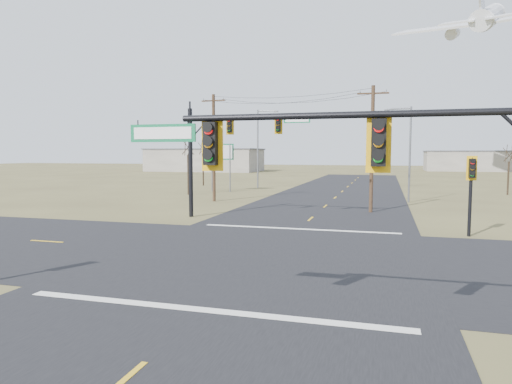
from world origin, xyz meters
TOP-DOWN VIEW (x-y plane):
  - ground at (0.00, 0.00)m, footprint 320.00×320.00m
  - road_ew at (0.00, 0.00)m, footprint 160.00×14.00m
  - road_ns at (0.00, 0.00)m, footprint 14.00×160.00m
  - stop_bar_near at (0.00, -7.50)m, footprint 12.00×0.40m
  - stop_bar_far at (0.00, 7.50)m, footprint 12.00×0.40m
  - mast_arm_near at (4.79, -9.14)m, footprint 10.32×0.42m
  - mast_arm_far at (-5.80, 10.82)m, footprint 9.68×0.60m
  - pedestal_signal_ne at (9.57, 7.68)m, footprint 0.59×0.52m
  - utility_pole_near at (3.94, 16.92)m, footprint 2.40×0.28m
  - utility_pole_far at (-10.90, 21.38)m, footprint 2.49×0.40m
  - highway_sign at (-14.08, 31.91)m, footprint 2.91×1.15m
  - streetlight_a at (6.95, 25.44)m, footprint 2.50×0.27m
  - streetlight_b at (7.97, 47.56)m, footprint 3.10×0.49m
  - streetlight_c at (-11.26, 39.04)m, footprint 2.90×0.36m
  - bare_tree_a at (-16.21, 27.14)m, footprint 3.73×3.73m
  - bare_tree_b at (-20.20, 41.10)m, footprint 2.90×2.90m
  - bare_tree_c at (18.09, 36.51)m, footprint 3.25×3.25m
  - warehouse_left at (-40.00, 90.00)m, footprint 28.00×14.00m
  - warehouse_mid at (25.00, 110.00)m, footprint 20.00×12.00m
  - jet_airliner at (22.98, 77.74)m, footprint 29.27×30.47m

SIDE VIEW (x-z plane):
  - ground at x=0.00m, z-range 0.00..0.00m
  - road_ew at x=0.00m, z-range 0.00..0.02m
  - road_ns at x=0.00m, z-range 0.00..0.02m
  - stop_bar_near at x=0.00m, z-range 0.03..0.03m
  - stop_bar_far at x=0.00m, z-range 0.03..0.03m
  - warehouse_mid at x=25.00m, z-range 0.00..5.00m
  - warehouse_left at x=-40.00m, z-range 0.00..5.50m
  - pedestal_signal_ne at x=9.57m, z-range 1.02..5.54m
  - highway_sign at x=-14.08m, z-range 1.22..6.98m
  - mast_arm_near at x=4.79m, z-range 1.41..7.51m
  - bare_tree_c at x=18.09m, z-range 1.68..7.59m
  - streetlight_a at x=6.95m, z-range 0.55..9.51m
  - utility_pole_near at x=3.94m, z-range 0.18..10.00m
  - utility_pole_far at x=-10.90m, z-range 0.18..10.38m
  - bare_tree_b at x=-20.20m, z-range 2.06..8.95m
  - bare_tree_a at x=-16.21m, z-range 2.04..9.02m
  - mast_arm_far at x=-5.80m, z-range 1.70..9.53m
  - streetlight_c at x=-11.26m, z-range 0.64..11.01m
  - streetlight_b at x=7.97m, z-range 0.68..11.75m
  - jet_airliner at x=22.98m, z-range 21.84..38.70m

